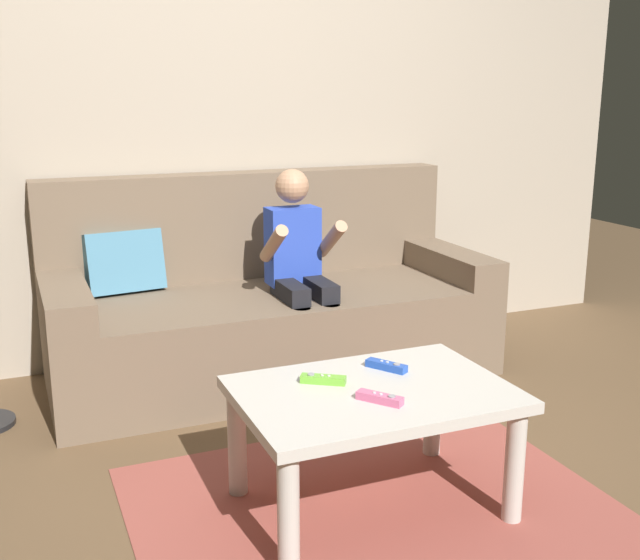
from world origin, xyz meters
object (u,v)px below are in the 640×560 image
at_px(coffee_table, 372,409).
at_px(game_remote_lime_near_edge, 323,379).
at_px(person_seated_on_couch, 300,265).
at_px(game_remote_blue_far_corner, 386,366).
at_px(game_remote_pink_center, 380,398).
at_px(couch, 267,309).

distance_m(coffee_table, game_remote_lime_near_edge, 0.17).
bearing_deg(person_seated_on_couch, game_remote_blue_far_corner, -93.86).
bearing_deg(person_seated_on_couch, game_remote_lime_near_edge, -107.12).
bearing_deg(person_seated_on_couch, game_remote_pink_center, -99.88).
height_order(person_seated_on_couch, coffee_table, person_seated_on_couch).
xyz_separation_m(couch, person_seated_on_couch, (0.09, -0.19, 0.24)).
height_order(couch, person_seated_on_couch, person_seated_on_couch).
xyz_separation_m(person_seated_on_couch, game_remote_pink_center, (-0.20, -1.17, -0.13)).
distance_m(coffee_table, game_remote_pink_center, 0.13).
distance_m(game_remote_lime_near_edge, game_remote_blue_far_corner, 0.24).
xyz_separation_m(game_remote_lime_near_edge, game_remote_blue_far_corner, (0.24, 0.03, 0.00)).
relative_size(couch, game_remote_blue_far_corner, 14.22).
distance_m(couch, game_remote_pink_center, 1.37).
bearing_deg(game_remote_lime_near_edge, couch, 79.84).
bearing_deg(coffee_table, couch, 86.03).
bearing_deg(coffee_table, game_remote_blue_far_corner, 48.54).
height_order(couch, game_remote_blue_far_corner, couch).
distance_m(couch, coffee_table, 1.26).
distance_m(game_remote_pink_center, game_remote_blue_far_corner, 0.27).
relative_size(game_remote_lime_near_edge, game_remote_pink_center, 1.03).
relative_size(coffee_table, game_remote_pink_center, 6.16).
relative_size(person_seated_on_couch, coffee_table, 1.15).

